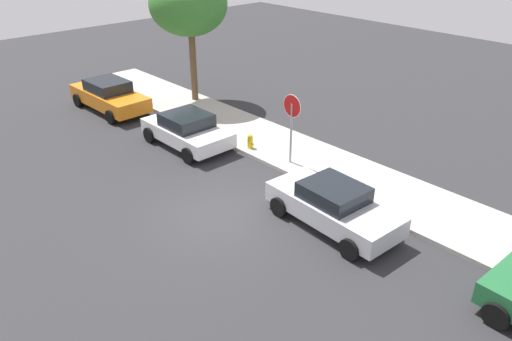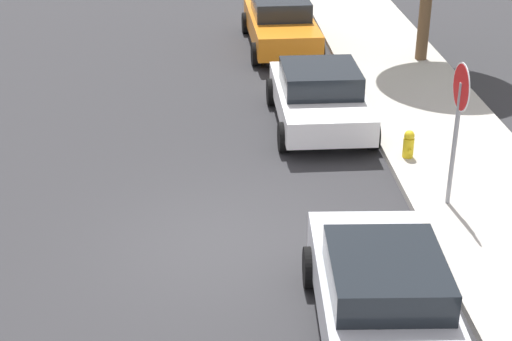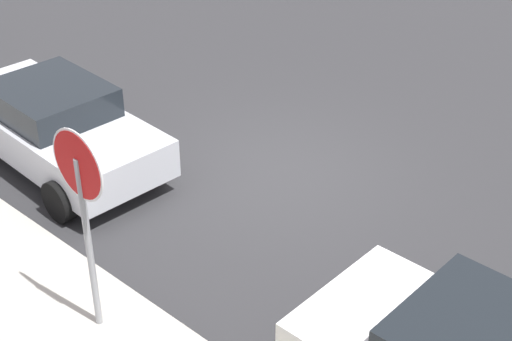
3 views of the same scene
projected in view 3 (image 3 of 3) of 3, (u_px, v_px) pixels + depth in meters
name	position (u px, v px, depth m)	size (l,w,h in m)	color
ground_plane	(274.00, 171.00, 12.60)	(60.00, 60.00, 0.00)	#2D2D30
stop_sign	(82.00, 198.00, 8.47)	(0.84, 0.08, 2.77)	gray
parked_car_silver	(54.00, 124.00, 12.48)	(4.28, 2.11, 1.38)	silver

